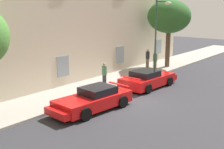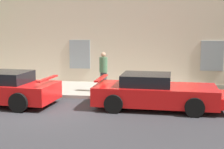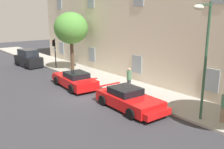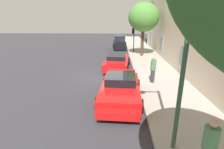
# 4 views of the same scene
# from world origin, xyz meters

# --- Properties ---
(ground_plane) EXTENTS (80.00, 80.00, 0.00)m
(ground_plane) POSITION_xyz_m (0.00, 0.00, 0.00)
(ground_plane) COLOR #333338
(sidewalk) EXTENTS (60.00, 3.54, 0.14)m
(sidewalk) POSITION_xyz_m (0.00, 3.94, 0.07)
(sidewalk) COLOR #A8A399
(sidewalk) RESTS_ON ground
(sportscar_yellow_flank) EXTENTS (4.95, 2.44, 1.28)m
(sportscar_yellow_flank) POSITION_xyz_m (4.15, 1.00, 0.58)
(sportscar_yellow_flank) COLOR red
(sportscar_yellow_flank) RESTS_ON ground
(pedestrian_strolling) EXTENTS (0.50, 0.50, 1.77)m
(pedestrian_strolling) POSITION_xyz_m (1.68, 3.20, 1.05)
(pedestrian_strolling) COLOR #333338
(pedestrian_strolling) RESTS_ON sidewalk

